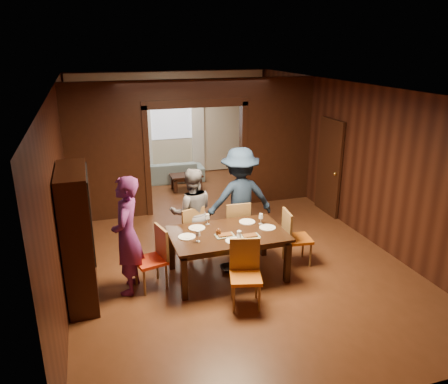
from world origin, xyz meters
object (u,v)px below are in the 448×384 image
object	(u,v)px
chair_right	(298,237)
sofa	(169,171)
person_grey	(192,213)
coffee_table	(186,182)
person_navy	(240,199)
chair_far_r	(235,225)
chair_near	(246,275)
dining_table	(228,254)
chair_far_l	(188,231)
chair_left	(150,259)
person_purple	(127,236)
hutch	(78,237)

from	to	relation	value
chair_right	sofa	bearing A→B (deg)	19.67
person_grey	coffee_table	size ratio (longest dim) A/B	2.01
person_grey	person_navy	xyz separation A→B (m)	(0.90, 0.02, 0.15)
chair_far_r	chair_near	distance (m)	1.80
chair_far_r	chair_near	bearing A→B (deg)	78.98
dining_table	chair_far_l	bearing A→B (deg)	118.01
chair_left	chair_near	world-z (taller)	same
person_grey	chair_left	size ratio (longest dim) A/B	1.65
sofa	chair_right	bearing A→B (deg)	105.67
person_purple	chair_far_r	size ratio (longest dim) A/B	1.88
chair_right	chair_far_l	distance (m)	1.91
chair_left	chair_far_r	size ratio (longest dim) A/B	1.00
dining_table	chair_right	bearing A→B (deg)	1.99
person_purple	coffee_table	xyz separation A→B (m)	(1.91, 4.48, -0.71)
sofa	chair_near	bearing A→B (deg)	92.09
sofa	chair_right	world-z (taller)	chair_right
person_navy	dining_table	distance (m)	1.21
person_purple	chair_right	world-z (taller)	person_purple
hutch	chair_right	bearing A→B (deg)	0.58
person_grey	chair_far_r	world-z (taller)	person_grey
chair_far_l	chair_near	bearing A→B (deg)	85.46
chair_right	chair_far_l	world-z (taller)	same
chair_far_r	hutch	bearing A→B (deg)	20.57
person_navy	chair_right	world-z (taller)	person_navy
sofa	chair_far_r	size ratio (longest dim) A/B	1.95
chair_left	hutch	size ratio (longest dim) A/B	0.48
chair_left	chair_far_r	bearing A→B (deg)	102.64
chair_far_r	chair_far_l	bearing A→B (deg)	1.82
person_grey	chair_far_l	world-z (taller)	person_grey
chair_right	chair_far_l	bearing A→B (deg)	71.33
chair_far_r	hutch	xyz separation A→B (m)	(-2.67, -0.83, 0.52)
person_grey	hutch	size ratio (longest dim) A/B	0.80
coffee_table	chair_right	size ratio (longest dim) A/B	0.82
dining_table	chair_far_r	world-z (taller)	chair_far_r
chair_left	chair_near	bearing A→B (deg)	39.44
coffee_table	chair_left	bearing A→B (deg)	-109.46
dining_table	chair_left	xyz separation A→B (m)	(-1.25, 0.01, 0.10)
sofa	chair_far_r	bearing A→B (deg)	97.44
dining_table	chair_far_l	xyz separation A→B (m)	(-0.46, 0.86, 0.10)
person_purple	chair_left	size ratio (longest dim) A/B	1.88
chair_far_r	chair_right	bearing A→B (deg)	139.99
chair_far_l	chair_right	bearing A→B (deg)	136.22
sofa	chair_left	bearing A→B (deg)	79.14
person_purple	chair_near	world-z (taller)	person_purple
person_navy	chair_far_l	size ratio (longest dim) A/B	1.95
chair_near	sofa	bearing A→B (deg)	104.24
person_navy	chair_far_l	distance (m)	1.09
person_grey	sofa	world-z (taller)	person_grey
coffee_table	chair_far_r	world-z (taller)	chair_far_r
chair_far_r	person_grey	bearing A→B (deg)	-1.53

